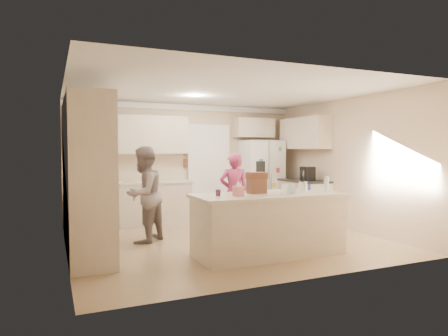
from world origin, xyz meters
name	(u,v)px	position (x,y,z in m)	size (l,w,h in m)	color
floor	(227,241)	(0.00, 0.00, -0.01)	(5.20, 4.60, 0.02)	#98765C
ceiling	(227,90)	(0.00, 0.00, 2.61)	(5.20, 4.60, 0.02)	white
wall_back	(185,162)	(0.00, 2.31, 1.30)	(5.20, 0.02, 2.60)	beige
wall_front	(305,173)	(0.00, -2.31, 1.30)	(5.20, 0.02, 2.60)	beige
wall_left	(64,169)	(-2.61, 0.00, 1.30)	(0.02, 4.60, 2.60)	beige
wall_right	(347,164)	(2.61, 0.00, 1.30)	(0.02, 4.60, 2.60)	beige
crown_back	(186,107)	(0.00, 2.26, 2.53)	(5.20, 0.08, 0.12)	white
pantry_bank	(86,176)	(-2.30, 0.20, 1.18)	(0.60, 2.60, 2.35)	beige
back_base_cab	(138,205)	(-1.15, 2.00, 0.44)	(2.20, 0.60, 0.88)	beige
back_countertop	(137,183)	(-1.15, 1.99, 0.90)	(2.24, 0.63, 0.04)	beige
back_upper_cab	(136,135)	(-1.15, 2.12, 1.90)	(2.20, 0.35, 0.80)	beige
doorway_opening	(209,173)	(0.55, 2.28, 1.05)	(0.90, 0.06, 2.10)	black
doorway_casing	(209,173)	(0.55, 2.24, 1.05)	(1.02, 0.03, 2.22)	white
wall_frame_upper	(187,151)	(0.02, 2.27, 1.55)	(0.15, 0.02, 0.20)	brown
wall_frame_lower	(187,163)	(0.02, 2.27, 1.28)	(0.15, 0.02, 0.20)	brown
refrigerator	(261,179)	(1.76, 1.95, 0.90)	(0.90, 0.70, 1.80)	white
fridge_seam	(269,180)	(1.76, 1.60, 0.90)	(0.01, 0.02, 1.78)	gray
fridge_dispenser	(261,169)	(1.54, 1.59, 1.15)	(0.22, 0.03, 0.35)	black
fridge_handle_l	(267,173)	(1.71, 1.58, 1.05)	(0.02, 0.02, 0.85)	silver
fridge_handle_r	(271,173)	(1.81, 1.58, 1.05)	(0.02, 0.02, 0.85)	silver
over_fridge_cab	(254,128)	(1.65, 2.12, 2.10)	(0.95, 0.35, 0.45)	beige
right_base_cab	(304,202)	(2.30, 1.00, 0.44)	(0.60, 1.20, 0.88)	beige
right_countertop	(304,181)	(2.29, 1.00, 0.90)	(0.63, 1.24, 0.04)	#2D2B28
right_upper_cab	(304,133)	(2.43, 1.20, 1.95)	(0.35, 1.50, 0.70)	beige
coffee_maker	(308,174)	(2.25, 0.80, 1.07)	(0.22, 0.28, 0.30)	black
island_base	(268,226)	(0.20, -1.10, 0.44)	(2.20, 0.90, 0.88)	beige
island_top	(269,195)	(0.20, -1.10, 0.90)	(2.28, 0.96, 0.05)	beige
utensil_crock	(303,187)	(0.85, -1.05, 1.00)	(0.13, 0.13, 0.15)	white
tissue_box	(238,191)	(-0.35, -1.20, 1.00)	(0.13, 0.13, 0.14)	#E17D81
tissue_plume	(238,183)	(-0.35, -1.20, 1.10)	(0.08, 0.08, 0.08)	white
dollhouse_body	(257,186)	(0.05, -1.00, 1.04)	(0.26, 0.18, 0.22)	brown
dollhouse_roof	(257,176)	(0.05, -1.00, 1.20)	(0.28, 0.20, 0.10)	#592D1E
jam_jar	(218,193)	(-0.60, -1.05, 0.97)	(0.07, 0.07, 0.09)	#59263F
greeting_card_a	(284,189)	(0.35, -1.30, 1.01)	(0.12, 0.01, 0.16)	white
greeting_card_b	(291,188)	(0.50, -1.25, 1.01)	(0.12, 0.01, 0.16)	silver
water_bottle	(326,184)	(1.15, -1.25, 1.04)	(0.07, 0.07, 0.24)	silver
shaker_salt	(306,187)	(1.02, -0.88, 0.97)	(0.05, 0.05, 0.09)	#334CA1
shaker_pepper	(309,187)	(1.09, -0.88, 0.97)	(0.05, 0.05, 0.09)	#334CA1
teen_boy	(144,194)	(-1.35, 0.45, 0.82)	(0.80, 0.62, 1.64)	gray
teen_girl	(234,193)	(0.42, 0.61, 0.76)	(0.55, 0.36, 1.52)	#A83174
fridge_magnets	(269,180)	(1.76, 1.59, 0.90)	(0.76, 0.02, 1.44)	tan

